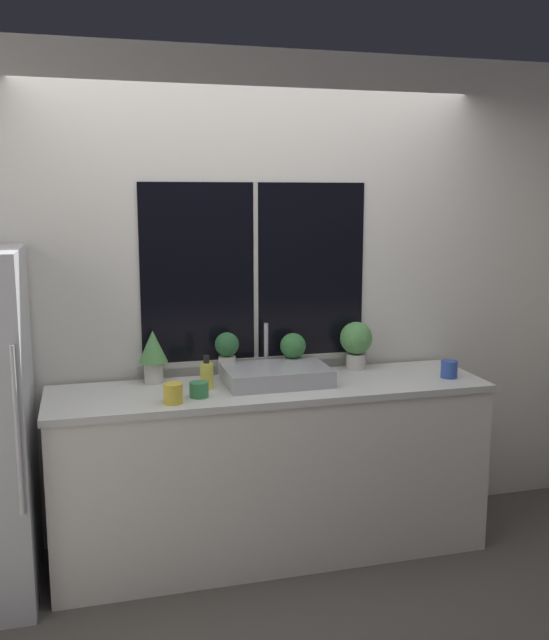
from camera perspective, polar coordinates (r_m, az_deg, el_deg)
The scene contains 13 objects.
ground_plane at distance 3.86m, azimuth 0.91°, elevation -19.94°, with size 14.00×14.00×0.00m, color #4C4742.
wall_back at distance 4.02m, azimuth -1.64°, elevation 1.76°, with size 8.00×0.09×2.70m.
wall_right at distance 5.67m, azimuth 18.13°, elevation 3.67°, with size 0.06×7.00×2.70m.
counter at distance 3.91m, azimuth -0.29°, elevation -11.89°, with size 2.31×0.61×0.94m.
sink at distance 3.80m, azimuth 0.13°, elevation -4.40°, with size 0.55×0.42×0.29m.
potted_plant_far_left at distance 3.84m, azimuth -9.69°, elevation -2.54°, with size 0.15×0.15×0.28m.
potted_plant_center_left at distance 3.90m, azimuth -3.82°, elevation -2.54°, with size 0.13×0.13×0.25m.
potted_plant_center_right at distance 3.99m, azimuth 1.49°, elevation -2.54°, with size 0.14×0.14×0.23m.
potted_plant_far_right at distance 4.11m, azimuth 6.54°, elevation -1.71°, with size 0.19×0.19×0.27m.
soap_bottle at distance 3.70m, azimuth -5.45°, elevation -4.41°, with size 0.07×0.07×0.18m.
mug_green at distance 3.57m, azimuth -6.06°, elevation -5.56°, with size 0.09×0.09×0.08m.
mug_yellow at distance 3.47m, azimuth -8.12°, elevation -5.83°, with size 0.09×0.09×0.10m.
mug_blue at distance 4.03m, azimuth 13.79°, elevation -3.85°, with size 0.09×0.09×0.09m.
Camera 1 is at (-0.93, -3.21, 1.93)m, focal length 40.00 mm.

